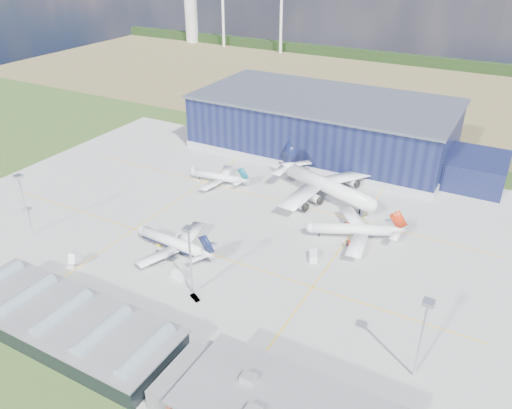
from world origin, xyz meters
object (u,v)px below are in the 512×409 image
at_px(light_mast_center, 190,250).
at_px(gse_tug_c, 294,175).
at_px(car_a, 334,406).
at_px(gse_van_b, 313,256).
at_px(gse_van_c, 347,401).
at_px(airliner_navy, 172,237).
at_px(airliner_widebody, 328,179).
at_px(airstair, 76,261).
at_px(gse_cart_a, 178,237).
at_px(airliner_red, 352,224).
at_px(hangar, 329,127).
at_px(gse_tug_b, 161,243).
at_px(light_mast_east, 424,327).
at_px(car_b, 195,297).
at_px(light_mast_west, 23,195).
at_px(gse_van_a, 178,276).
at_px(airliner_regional, 217,173).
at_px(gse_cart_b, 193,169).

relative_size(light_mast_center, gse_tug_c, 8.07).
xyz_separation_m(light_mast_center, car_a, (51.47, -18.00, -14.91)).
relative_size(gse_van_b, gse_van_c, 0.99).
height_order(airliner_navy, airliner_widebody, airliner_widebody).
distance_m(airliner_navy, airstair, 31.54).
bearing_deg(gse_cart_a, gse_van_b, -0.27).
distance_m(airliner_red, gse_cart_a, 60.88).
height_order(hangar, gse_tug_b, hangar).
bearing_deg(airstair, gse_van_b, 7.35).
bearing_deg(airliner_widebody, light_mast_east, -34.72).
distance_m(gse_cart_a, gse_van_c, 85.09).
distance_m(airliner_red, car_b, 61.31).
distance_m(light_mast_west, light_mast_east, 135.00).
height_order(hangar, car_a, hangar).
bearing_deg(gse_van_a, gse_tug_c, 13.74).
bearing_deg(car_a, light_mast_west, 56.62).
relative_size(gse_cart_a, gse_van_b, 0.55).
xyz_separation_m(light_mast_east, gse_tug_b, (-89.96, 16.56, -14.81)).
relative_size(airliner_red, car_b, 9.44).
xyz_separation_m(airliner_red, airliner_regional, (-65.24, 14.96, -1.25)).
distance_m(hangar, airliner_regional, 64.37).
relative_size(airliner_widebody, airliner_regional, 1.93).
height_order(light_mast_center, gse_tug_b, light_mast_center).
distance_m(gse_van_b, car_a, 58.43).
distance_m(gse_tug_b, gse_van_c, 85.21).
distance_m(light_mast_center, light_mast_east, 65.00).
xyz_separation_m(airliner_widebody, gse_tug_c, (-20.55, 12.69, -8.08)).
bearing_deg(gse_van_a, car_a, -96.49).
height_order(gse_tug_c, gse_cart_b, gse_cart_b).
distance_m(hangar, car_a, 154.78).
distance_m(gse_van_b, gse_van_c, 57.81).
bearing_deg(gse_tug_b, airstair, -112.90).
bearing_deg(airliner_regional, gse_van_a, 105.83).
bearing_deg(gse_van_b, light_mast_center, -149.40).
bearing_deg(light_mast_west, car_a, -8.43).
relative_size(airliner_red, gse_tug_c, 12.40).
relative_size(light_mast_center, airliner_widebody, 0.43).
distance_m(airliner_red, gse_van_b, 19.91).
relative_size(light_mast_center, gse_van_a, 4.70).
relative_size(light_mast_east, gse_van_b, 4.33).
distance_m(airliner_widebody, car_a, 102.21).
height_order(light_mast_west, airliner_red, light_mast_west).
bearing_deg(car_b, light_mast_center, 70.90).
distance_m(gse_cart_b, gse_van_c, 137.17).
bearing_deg(light_mast_east, car_b, -178.25).
xyz_separation_m(airliner_red, car_b, (-28.72, -53.93, -5.15)).
relative_size(light_mast_east, airstair, 4.32).
bearing_deg(airliner_widebody, gse_van_c, -45.19).
bearing_deg(gse_van_a, light_mast_east, -79.39).
distance_m(light_mast_east, airstair, 107.50).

